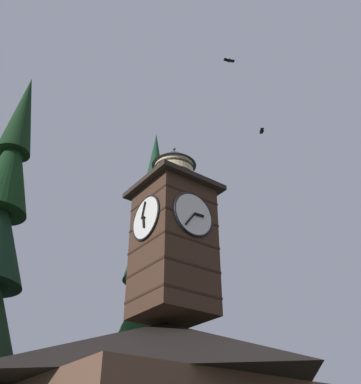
{
  "coord_description": "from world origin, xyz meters",
  "views": [
    {
      "loc": [
        9.17,
        13.22,
        1.84
      ],
      "look_at": [
        -1.49,
        -1.19,
        13.0
      ],
      "focal_mm": 40.75,
      "sensor_mm": 36.0,
      "label": 1
    }
  ],
  "objects": [
    {
      "name": "flying_bird_low",
      "position": [
        -3.2,
        1.16,
        21.29
      ],
      "size": [
        0.65,
        0.42,
        0.15
      ],
      "color": "black"
    },
    {
      "name": "flying_bird_high",
      "position": [
        -6.13,
        0.4,
        18.05
      ],
      "size": [
        0.46,
        0.52,
        0.15
      ],
      "color": "black"
    },
    {
      "name": "pine_tree_behind",
      "position": [
        -3.06,
        -6.04,
        7.64
      ],
      "size": [
        5.75,
        5.75,
        20.61
      ],
      "color": "#473323",
      "rests_on": "ground_plane"
    },
    {
      "name": "moon",
      "position": [
        -19.51,
        -28.42,
        14.19
      ],
      "size": [
        2.24,
        2.24,
        2.24
      ],
      "color": "silver"
    },
    {
      "name": "clock_tower",
      "position": [
        -1.46,
        -1.71,
        10.96
      ],
      "size": [
        3.71,
        3.71,
        9.02
      ],
      "color": "#422B1E",
      "rests_on": "building_main"
    }
  ]
}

